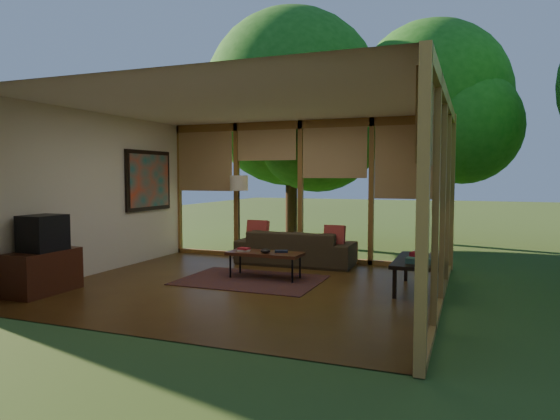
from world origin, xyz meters
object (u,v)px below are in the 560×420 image
at_px(sofa, 296,248).
at_px(floor_lamp, 239,188).
at_px(television, 43,233).
at_px(side_console, 417,262).
at_px(coffee_table, 265,254).
at_px(media_cabinet, 43,272).

distance_m(sofa, floor_lamp, 1.70).
bearing_deg(television, side_console, 23.15).
distance_m(coffee_table, side_console, 2.36).
bearing_deg(side_console, floor_lamp, 156.25).
bearing_deg(floor_lamp, media_cabinet, -109.12).
bearing_deg(sofa, coffee_table, 87.12).
height_order(media_cabinet, side_console, media_cabinet).
distance_m(sofa, television, 4.28).
relative_size(floor_lamp, side_console, 1.18).
xyz_separation_m(television, side_console, (4.85, 2.07, -0.44)).
bearing_deg(sofa, television, 52.29).
bearing_deg(sofa, media_cabinet, 52.07).
relative_size(coffee_table, side_console, 0.86).
bearing_deg(side_console, coffee_table, -179.34).
height_order(sofa, coffee_table, sofa).
height_order(sofa, floor_lamp, floor_lamp).
relative_size(television, floor_lamp, 0.33).
xyz_separation_m(television, coffee_table, (2.49, 2.05, -0.46)).
relative_size(sofa, television, 3.92).
distance_m(sofa, side_console, 2.68).
bearing_deg(media_cabinet, coffee_table, 39.20).
distance_m(media_cabinet, television, 0.55).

